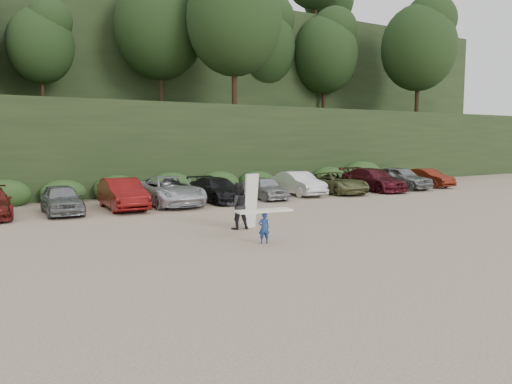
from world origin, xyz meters
TOP-DOWN VIEW (x-y plane):
  - ground at (0.00, 0.00)m, footprint 120.00×120.00m
  - hillside_backdrop at (-0.26, 35.93)m, footprint 90.00×41.50m
  - parked_cars at (1.03, 9.96)m, footprint 39.19×6.03m
  - child_surfer at (-1.68, -1.10)m, footprint 2.04×0.83m
  - adult_surfer at (-1.05, 1.77)m, footprint 1.40×0.88m

SIDE VIEW (x-z plane):
  - ground at x=0.00m, z-range 0.00..0.00m
  - parked_cars at x=1.03m, z-range -0.07..1.57m
  - child_surfer at x=-1.68m, z-range 0.21..1.40m
  - adult_surfer at x=-1.05m, z-range -0.15..2.07m
  - hillside_backdrop at x=-0.26m, z-range -2.78..25.22m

